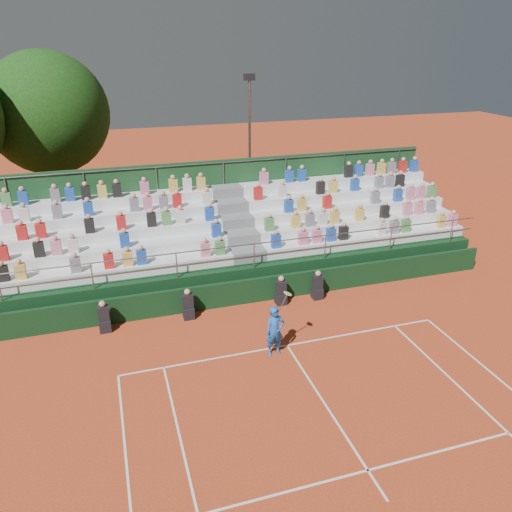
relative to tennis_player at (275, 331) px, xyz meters
name	(u,v)px	position (x,y,z in m)	size (l,w,h in m)	color
ground	(287,345)	(0.55, 0.31, -0.86)	(90.00, 90.00, 0.00)	#BE431F
courtside_wall	(258,290)	(0.55, 3.51, -0.36)	(20.00, 0.15, 1.00)	black
line_officials	(226,301)	(-0.84, 3.06, -0.38)	(8.45, 0.40, 1.19)	black
grandstand	(236,245)	(0.56, 6.75, 0.23)	(20.00, 5.20, 4.40)	black
tennis_player	(275,331)	(0.00, 0.00, 0.00)	(0.86, 0.46, 2.22)	blue
tree_east	(48,114)	(-6.99, 15.27, 5.00)	(6.15, 6.15, 8.95)	#372014
floodlight_mast	(250,134)	(3.43, 14.28, 3.63)	(0.60, 0.25, 7.65)	gray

